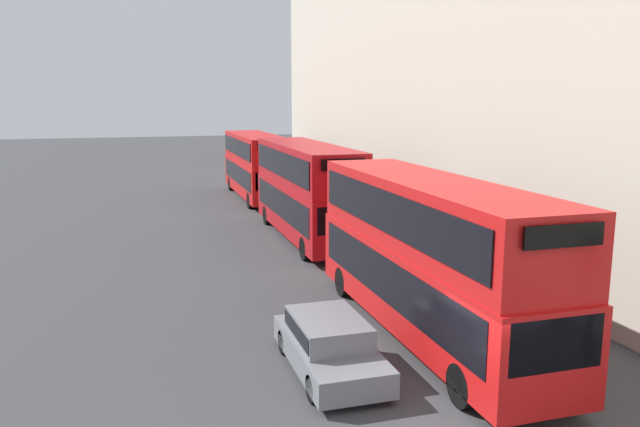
# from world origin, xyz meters

# --- Properties ---
(ground_plane) EXTENTS (200.00, 200.00, 0.00)m
(ground_plane) POSITION_xyz_m (0.00, 0.00, 0.00)
(ground_plane) COLOR #38383A
(bus_leading) EXTENTS (2.59, 11.40, 4.54)m
(bus_leading) POSITION_xyz_m (1.60, 4.74, 2.50)
(bus_leading) COLOR red
(bus_leading) RESTS_ON ground
(bus_second_in_queue) EXTENTS (2.59, 11.00, 4.55)m
(bus_second_in_queue) POSITION_xyz_m (1.60, 17.70, 2.50)
(bus_second_in_queue) COLOR #A80F14
(bus_second_in_queue) RESTS_ON ground
(bus_third_in_queue) EXTENTS (2.59, 11.06, 4.28)m
(bus_third_in_queue) POSITION_xyz_m (1.60, 30.53, 2.37)
(bus_third_in_queue) COLOR red
(bus_third_in_queue) RESTS_ON ground
(car_dark_sedan) EXTENTS (1.86, 4.41, 1.38)m
(car_dark_sedan) POSITION_xyz_m (-1.80, 3.26, 0.73)
(car_dark_sedan) COLOR slate
(car_dark_sedan) RESTS_ON ground
(pedestrian) EXTENTS (0.36, 0.36, 1.60)m
(pedestrian) POSITION_xyz_m (4.05, 14.98, 0.74)
(pedestrian) COLOR brown
(pedestrian) RESTS_ON ground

